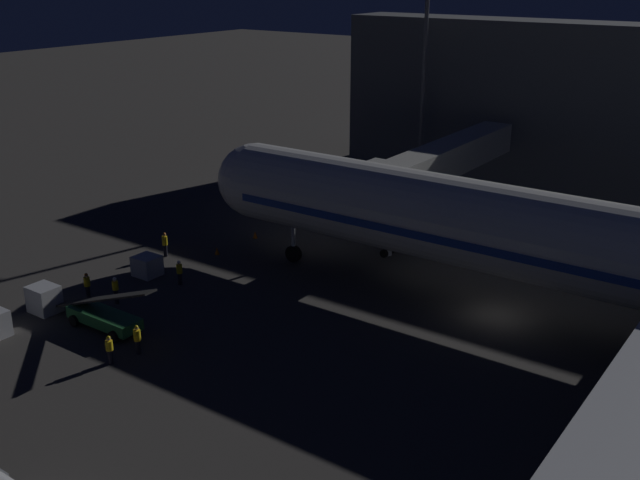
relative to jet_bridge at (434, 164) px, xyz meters
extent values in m
plane|color=#383533|center=(11.86, 10.74, -5.54)|extent=(320.00, 320.00, 0.00)
sphere|color=silver|center=(11.86, -8.48, 0.03)|extent=(5.34, 5.34, 5.34)
cube|color=black|center=(11.86, -6.84, 0.99)|extent=(3.00, 1.40, 0.90)
cylinder|color=black|center=(20.60, 20.23, -2.96)|extent=(2.61, 0.15, 2.61)
cylinder|color=#B7BABF|center=(11.86, -4.98, -3.22)|extent=(0.28, 0.28, 2.25)
cylinder|color=black|center=(11.86, -4.98, -4.94)|extent=(0.45, 1.20, 1.20)
cube|color=#9E9E99|center=(-2.41, 0.00, 0.03)|extent=(20.35, 2.60, 2.50)
cube|color=#9E9E99|center=(7.76, 0.00, 0.03)|extent=(3.20, 3.40, 3.00)
cube|color=black|center=(9.16, 0.00, 0.03)|extent=(0.70, 3.20, 2.70)
cylinder|color=#B7BABF|center=(6.76, 0.00, -3.38)|extent=(0.56, 0.56, 4.33)
cylinder|color=black|center=(6.16, 0.00, -5.24)|extent=(0.25, 0.60, 0.60)
cylinder|color=black|center=(7.36, 0.00, -5.24)|extent=(0.25, 0.60, 0.60)
cylinder|color=#59595E|center=(-13.64, -8.39, 4.38)|extent=(0.40, 0.40, 19.84)
cube|color=#287038|center=(26.94, -7.54, -4.84)|extent=(1.60, 5.06, 0.70)
cube|color=black|center=(26.94, -7.54, -3.59)|extent=(0.90, 8.64, 3.15)
cylinder|color=black|center=(26.08, -9.32, -5.19)|extent=(0.24, 0.70, 0.70)
cylinder|color=black|center=(27.80, -9.32, -5.19)|extent=(0.24, 0.70, 0.70)
cylinder|color=black|center=(26.08, -5.77, -5.19)|extent=(0.24, 0.70, 0.70)
cylinder|color=black|center=(27.80, -5.77, -5.19)|extent=(0.24, 0.70, 0.70)
cube|color=#B7BABF|center=(27.55, -12.47, -4.70)|extent=(1.50, 1.78, 1.70)
cube|color=#B7BABF|center=(19.84, -11.67, -4.84)|extent=(1.57, 1.67, 1.40)
cylinder|color=black|center=(19.67, -8.66, -5.13)|extent=(0.28, 0.28, 0.83)
cylinder|color=yellow|center=(19.67, -8.66, -4.40)|extent=(0.40, 0.40, 0.63)
sphere|color=tan|center=(19.67, -8.66, -3.97)|extent=(0.24, 0.24, 0.24)
sphere|color=white|center=(19.67, -8.66, -3.92)|extent=(0.23, 0.23, 0.23)
cylinder|color=black|center=(29.51, -3.97, -5.13)|extent=(0.28, 0.28, 0.82)
cylinder|color=yellow|center=(29.51, -3.97, -4.44)|extent=(0.40, 0.40, 0.56)
sphere|color=tan|center=(29.51, -3.97, -4.04)|extent=(0.24, 0.24, 0.24)
sphere|color=yellow|center=(29.51, -3.97, -3.99)|extent=(0.23, 0.23, 0.23)
cylinder|color=black|center=(24.18, -9.78, -5.07)|extent=(0.28, 0.28, 0.95)
cylinder|color=yellow|center=(24.18, -9.78, -4.31)|extent=(0.40, 0.40, 0.57)
sphere|color=tan|center=(24.18, -9.78, -3.90)|extent=(0.24, 0.24, 0.24)
sphere|color=white|center=(24.18, -9.78, -3.85)|extent=(0.23, 0.23, 0.23)
cylinder|color=black|center=(16.55, -13.33, -5.09)|extent=(0.28, 0.28, 0.90)
cylinder|color=yellow|center=(16.55, -13.33, -4.31)|extent=(0.40, 0.40, 0.67)
sphere|color=tan|center=(16.55, -13.33, -3.85)|extent=(0.24, 0.24, 0.24)
sphere|color=orange|center=(16.55, -13.33, -3.80)|extent=(0.23, 0.23, 0.23)
cylinder|color=black|center=(24.66, -11.96, -5.13)|extent=(0.28, 0.28, 0.83)
cylinder|color=yellow|center=(24.66, -11.96, -4.41)|extent=(0.40, 0.40, 0.61)
sphere|color=tan|center=(24.66, -11.96, -3.99)|extent=(0.24, 0.24, 0.24)
sphere|color=orange|center=(24.66, -11.96, -3.94)|extent=(0.23, 0.23, 0.23)
cylinder|color=black|center=(27.89, -3.59, -5.13)|extent=(0.28, 0.28, 0.82)
cylinder|color=yellow|center=(27.89, -3.59, -4.40)|extent=(0.40, 0.40, 0.64)
sphere|color=tan|center=(27.89, -3.59, -3.96)|extent=(0.24, 0.24, 0.24)
sphere|color=yellow|center=(27.89, -3.59, -3.91)|extent=(0.23, 0.23, 0.23)
cone|color=orange|center=(9.66, -10.48, -5.27)|extent=(0.36, 0.36, 0.55)
cone|color=orange|center=(14.06, -10.48, -5.27)|extent=(0.36, 0.36, 0.55)
camera|label=1|loc=(52.15, 26.02, 14.70)|focal=42.09mm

